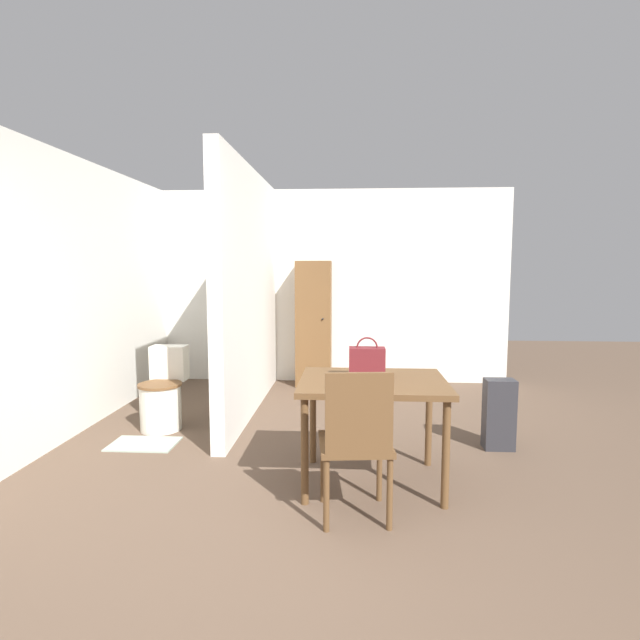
% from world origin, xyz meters
% --- Properties ---
extents(ground_plane, '(16.00, 16.00, 0.00)m').
position_xyz_m(ground_plane, '(0.00, 0.00, 0.00)').
color(ground_plane, brown).
extents(wall_back, '(4.99, 0.12, 2.50)m').
position_xyz_m(wall_back, '(0.00, 4.22, 1.25)').
color(wall_back, silver).
rests_on(wall_back, ground_plane).
extents(wall_left, '(0.12, 5.16, 2.50)m').
position_xyz_m(wall_left, '(-2.06, 2.08, 1.25)').
color(wall_left, silver).
rests_on(wall_left, ground_plane).
extents(partition_wall, '(0.12, 2.72, 2.50)m').
position_xyz_m(partition_wall, '(-0.58, 2.80, 1.25)').
color(partition_wall, silver).
rests_on(partition_wall, ground_plane).
extents(dining_table, '(1.00, 0.81, 0.74)m').
position_xyz_m(dining_table, '(0.63, 1.04, 0.65)').
color(dining_table, brown).
rests_on(dining_table, ground_plane).
extents(wooden_chair, '(0.47, 0.47, 0.93)m').
position_xyz_m(wooden_chair, '(0.51, 0.50, 0.51)').
color(wooden_chair, brown).
rests_on(wooden_chair, ground_plane).
extents(toilet, '(0.40, 0.54, 0.75)m').
position_xyz_m(toilet, '(-1.29, 2.14, 0.31)').
color(toilet, silver).
rests_on(toilet, ground_plane).
extents(handbag, '(0.25, 0.12, 0.29)m').
position_xyz_m(handbag, '(0.58, 1.07, 0.85)').
color(handbag, maroon).
rests_on(handbag, dining_table).
extents(wooden_cabinet, '(0.44, 0.40, 1.58)m').
position_xyz_m(wooden_cabinet, '(0.00, 3.95, 0.79)').
color(wooden_cabinet, brown).
rests_on(wooden_cabinet, ground_plane).
extents(bath_mat, '(0.56, 0.37, 0.01)m').
position_xyz_m(bath_mat, '(-1.29, 1.67, 0.01)').
color(bath_mat, '#99A899').
rests_on(bath_mat, ground_plane).
extents(space_heater, '(0.24, 0.17, 0.59)m').
position_xyz_m(space_heater, '(1.71, 1.77, 0.29)').
color(space_heater, '#2D2D33').
rests_on(space_heater, ground_plane).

